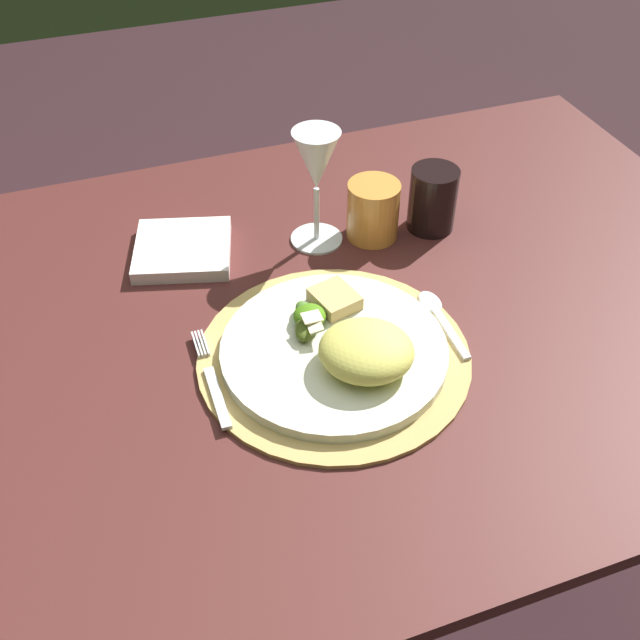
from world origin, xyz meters
TOP-DOWN VIEW (x-y plane):
  - ground_plane at (0.00, 0.00)m, footprint 6.00×6.00m
  - dining_table at (0.00, 0.00)m, footprint 1.37×0.87m
  - placemat at (0.03, -0.08)m, footprint 0.33×0.33m
  - dinner_plate at (0.03, -0.08)m, footprint 0.28×0.28m
  - pasta_serving at (0.06, -0.13)m, footprint 0.15×0.14m
  - salad_greens at (0.01, -0.04)m, footprint 0.06×0.07m
  - bread_piece at (0.06, -0.01)m, footprint 0.06×0.07m
  - fork at (-0.12, -0.08)m, footprint 0.02×0.16m
  - spoon at (0.18, -0.06)m, footprint 0.03×0.13m
  - napkin at (-0.10, 0.18)m, footprint 0.16×0.16m
  - wine_glass at (0.09, 0.15)m, footprint 0.08×0.08m
  - amber_tumbler at (0.17, 0.14)m, footprint 0.08×0.08m
  - dark_tumbler at (0.26, 0.13)m, footprint 0.07×0.07m

SIDE VIEW (x-z plane):
  - ground_plane at x=0.00m, z-range 0.00..0.00m
  - dining_table at x=0.00m, z-range 0.20..0.94m
  - placemat at x=0.03m, z-range 0.74..0.75m
  - fork at x=-0.12m, z-range 0.75..0.75m
  - spoon at x=0.18m, z-range 0.75..0.75m
  - napkin at x=-0.10m, z-range 0.74..0.76m
  - dinner_plate at x=0.03m, z-range 0.75..0.76m
  - bread_piece at x=0.06m, z-range 0.76..0.78m
  - salad_greens at x=0.01m, z-range 0.76..0.79m
  - amber_tumbler at x=0.17m, z-range 0.74..0.83m
  - pasta_serving at x=0.06m, z-range 0.76..0.81m
  - dark_tumbler at x=0.26m, z-range 0.74..0.84m
  - wine_glass at x=0.09m, z-range 0.78..0.95m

